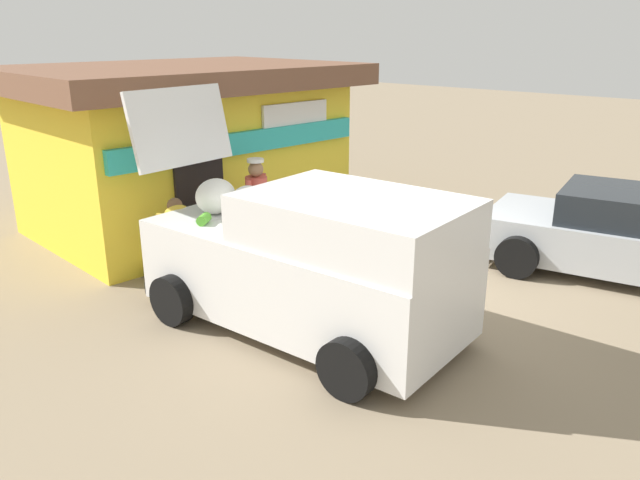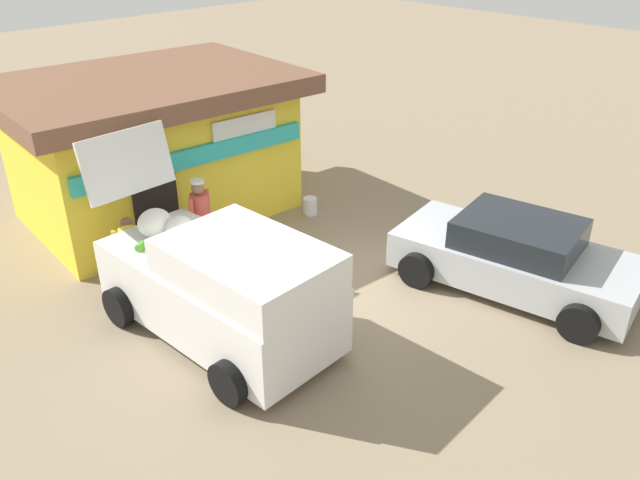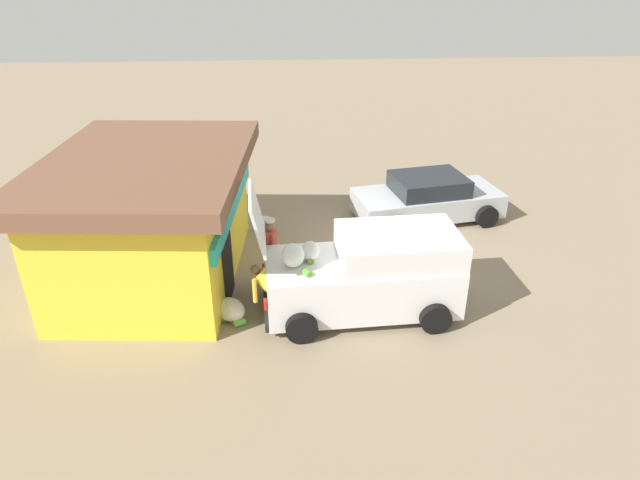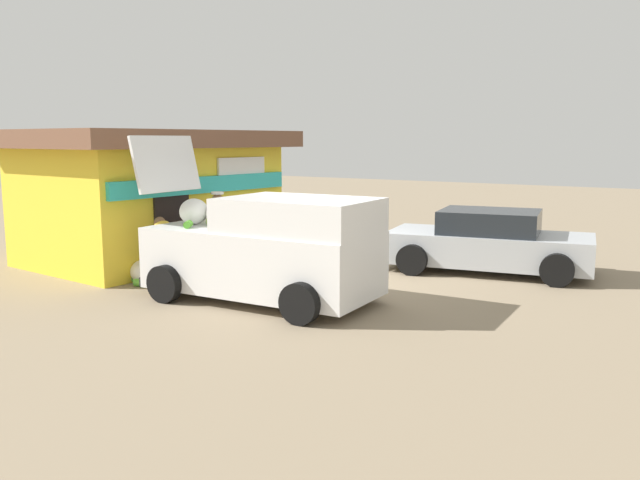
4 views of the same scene
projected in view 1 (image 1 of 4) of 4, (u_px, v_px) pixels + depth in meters
ground_plane at (420, 283)px, 9.36m from camera, size 60.00×60.00×0.00m
storefront_bar at (185, 144)px, 11.69m from camera, size 6.31×4.86×3.03m
delivery_van at (311, 261)px, 7.62m from camera, size 2.35×4.43×2.89m
parked_sedan at (629, 236)px, 9.50m from camera, size 2.78×4.47×1.33m
vendor_standing at (257, 206)px, 9.66m from camera, size 0.54×0.43×1.77m
customer_bending at (182, 240)px, 8.66m from camera, size 0.67×0.75×1.37m
unloaded_banana_pile at (161, 263)px, 9.58m from camera, size 0.89×0.89×0.46m
paint_bucket at (361, 213)px, 12.23m from camera, size 0.31×0.31×0.39m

